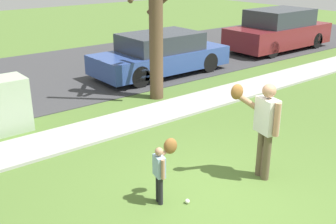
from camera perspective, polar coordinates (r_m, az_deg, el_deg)
name	(u,v)px	position (r m, az deg, el deg)	size (l,w,h in m)	color
ground_plane	(110,129)	(9.23, -7.99, -2.39)	(48.00, 48.00, 0.00)	#4C6B2D
sidewalk_strip	(108,127)	(9.30, -8.32, -2.03)	(36.00, 1.20, 0.06)	#A3A39E
road_surface	(25,79)	(13.65, -19.12, 4.29)	(36.00, 6.80, 0.02)	#38383A
person_adult	(264,122)	(6.98, 13.11, -1.29)	(0.66, 0.74, 1.68)	brown
person_child	(163,163)	(6.29, -0.71, -7.08)	(0.49, 0.33, 0.99)	black
baseball	(187,201)	(6.52, 2.69, -12.23)	(0.07, 0.07, 0.07)	white
utility_cabinet	(9,104)	(9.57, -21.20, 1.02)	(0.76, 0.74, 1.19)	#9EB293
street_tree_near	(156,16)	(10.73, -1.64, 13.10)	(1.84, 1.87, 4.04)	brown
parked_wagon_blue	(161,54)	(13.36, -1.04, 7.98)	(4.50, 1.80, 1.33)	#2D478C
parked_suv_maroon	(279,31)	(17.71, 15.06, 10.83)	(4.70, 1.90, 1.63)	maroon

